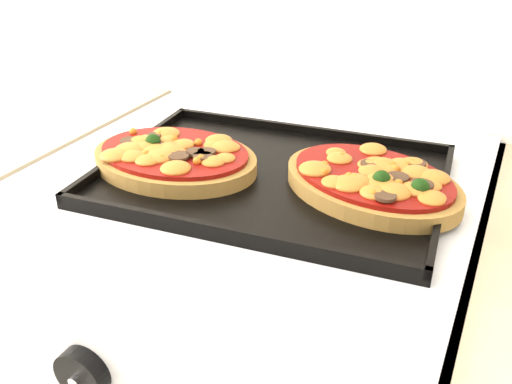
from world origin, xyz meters
The scene contains 5 objects.
control_panel centered at (0.02, 1.39, 0.85)m, with size 0.60×0.02×0.09m, color silver.
knob_center centered at (0.01, 1.37, 0.85)m, with size 0.05×0.05×0.02m, color black.
baking_tray centered at (0.06, 1.70, 0.92)m, with size 0.44×0.32×0.02m, color black.
pizza_left centered at (-0.07, 1.67, 0.94)m, with size 0.23×0.17×0.03m, color olive, non-canonical shape.
pizza_right centered at (0.18, 1.71, 0.94)m, with size 0.23×0.17×0.03m, color olive, non-canonical shape.
Camera 1 is at (0.33, 1.09, 1.25)m, focal length 40.00 mm.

